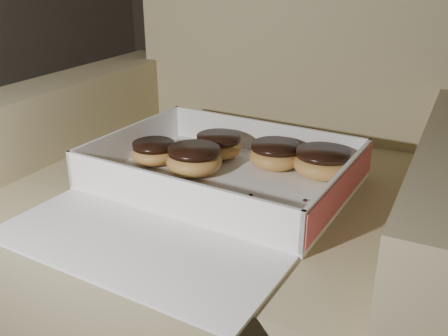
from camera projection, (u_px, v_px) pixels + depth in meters
name	position (u px, v px, depth m)	size (l,w,h in m)	color
armchair	(239.00, 219.00, 0.97)	(0.85, 0.71, 0.88)	tan
bakery_box	(212.00, 186.00, 0.80)	(0.43, 0.50, 0.07)	white
donut_a	(322.00, 163.00, 0.84)	(0.10, 0.10, 0.05)	gold
donut_b	(154.00, 152.00, 0.89)	(0.08, 0.08, 0.04)	gold
donut_c	(275.00, 155.00, 0.88)	(0.09, 0.09, 0.05)	gold
donut_d	(194.00, 160.00, 0.85)	(0.10, 0.10, 0.05)	gold
donut_e	(219.00, 145.00, 0.92)	(0.09, 0.09, 0.04)	gold
crumb_a	(287.00, 214.00, 0.72)	(0.01, 0.01, 0.00)	black
crumb_b	(305.00, 200.00, 0.76)	(0.01, 0.01, 0.00)	black
crumb_c	(251.00, 195.00, 0.78)	(0.01, 0.01, 0.00)	black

